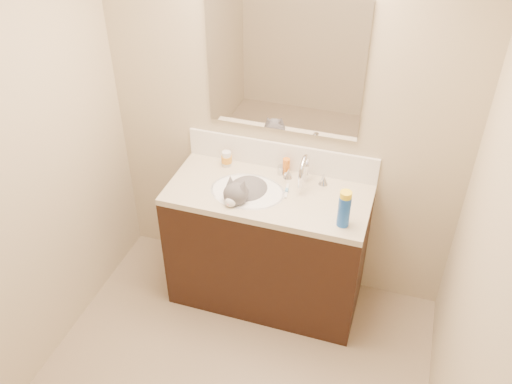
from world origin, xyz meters
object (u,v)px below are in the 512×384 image
Objects in this scene: spray_can at (344,211)px; amber_bottle at (286,167)px; vanity_cabinet at (267,249)px; cat at (246,196)px; pill_bottle at (227,159)px; faucet at (304,173)px; silver_jar at (281,170)px; basin at (247,200)px.

amber_bottle is at bearing 138.41° from spray_can.
vanity_cabinet is at bearing 160.79° from spray_can.
vanity_cabinet is at bearing 25.18° from cat.
pill_bottle is 0.88m from spray_can.
vanity_cabinet is at bearing -142.71° from faucet.
silver_jar is at bearing 84.03° from vanity_cabinet.
basin is 0.32m from amber_bottle.
faucet reaches higher than cat.
pill_bottle is at bearing 143.01° from cat.
basin is (-0.12, -0.03, 0.38)m from vanity_cabinet.
spray_can is (0.60, -0.13, 0.13)m from cat.
spray_can is at bearing -39.33° from silver_jar.
pill_bottle reaches higher than vanity_cabinet.
spray_can reaches higher than amber_bottle.
cat is at bearing -47.90° from pill_bottle.
cat is 2.19× the size of spray_can.
vanity_cabinet is at bearing 14.04° from basin.
silver_jar is 0.49× the size of amber_bottle.
faucet reaches higher than spray_can.
spray_can is at bearing -41.59° from amber_bottle.
spray_can is (0.29, -0.30, 0.01)m from faucet.
cat is at bearing -122.49° from silver_jar.
basin is 8.24× the size of silver_jar.
vanity_cabinet is 6.49× the size of spray_can.
silver_jar reaches higher than basin.
cat is at bearing -165.72° from vanity_cabinet.
basin is 1.11× the size of cat.
pill_bottle is at bearing -177.59° from silver_jar.
pill_bottle is at bearing -177.08° from amber_bottle.
basin is at bearing -165.96° from vanity_cabinet.
amber_bottle is (0.38, 0.02, 0.01)m from pill_bottle.
cat is at bearing -126.71° from amber_bottle.
cat is at bearing -151.22° from faucet.
vanity_cabinet is at bearing -103.62° from amber_bottle.
basin is 1.61× the size of faucet.
amber_bottle is (0.18, 0.24, 0.09)m from cat.
faucet is at bearing -22.93° from silver_jar.
vanity_cabinet is 0.40m from basin.
amber_bottle is at bearing 8.91° from silver_jar.
silver_jar reaches higher than vanity_cabinet.
pill_bottle is at bearing 174.15° from faucet.
amber_bottle is 0.56m from spray_can.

